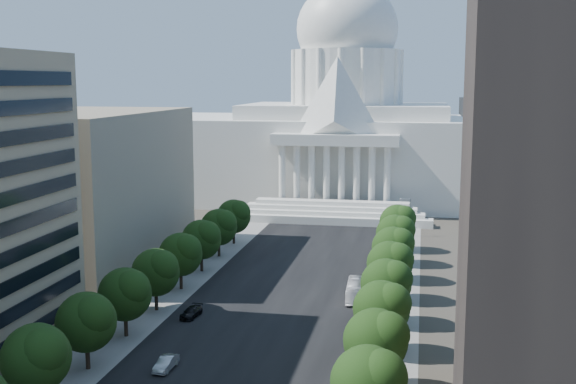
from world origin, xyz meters
The scene contains 28 objects.
road_asphalt centered at (0.00, 90.00, 0.00)m, with size 30.00×260.00×0.01m, color black.
sidewalk_left centered at (-19.00, 90.00, 0.00)m, with size 8.00×260.00×0.02m, color gray.
sidewalk_right centered at (19.00, 90.00, 0.00)m, with size 8.00×260.00×0.02m, color gray.
capitol centered at (0.00, 184.89, 20.01)m, with size 120.00×56.00×73.00m.
office_block_left_far centered at (-48.00, 100.00, 15.00)m, with size 38.00×52.00×30.00m, color gray.
tree_l_c centered at (-17.66, 35.81, 6.45)m, with size 7.79×7.60×9.97m.
tree_l_d centered at (-17.66, 47.81, 6.45)m, with size 7.79×7.60×9.97m.
tree_l_e centered at (-17.66, 59.81, 6.45)m, with size 7.79×7.60×9.97m.
tree_l_f centered at (-17.66, 71.81, 6.45)m, with size 7.79×7.60×9.97m.
tree_l_g centered at (-17.66, 83.81, 6.45)m, with size 7.79×7.60×9.97m.
tree_l_h centered at (-17.66, 95.81, 6.45)m, with size 7.79×7.60×9.97m.
tree_l_i centered at (-17.66, 107.81, 6.45)m, with size 7.79×7.60×9.97m.
tree_l_j centered at (-17.66, 119.81, 6.45)m, with size 7.79×7.60×9.97m.
tree_r_c centered at (18.34, 35.81, 6.45)m, with size 7.79×7.60×9.97m.
tree_r_d centered at (18.34, 47.81, 6.45)m, with size 7.79×7.60×9.97m.
tree_r_e centered at (18.34, 59.81, 6.45)m, with size 7.79×7.60×9.97m.
tree_r_f centered at (18.34, 71.81, 6.45)m, with size 7.79×7.60×9.97m.
tree_r_g centered at (18.34, 83.81, 6.45)m, with size 7.79×7.60×9.97m.
tree_r_h centered at (18.34, 95.81, 6.45)m, with size 7.79×7.60×9.97m.
tree_r_i centered at (18.34, 107.81, 6.45)m, with size 7.79×7.60×9.97m.
tree_r_j centered at (18.34, 119.81, 6.45)m, with size 7.79×7.60×9.97m.
streetlight_c centered at (19.90, 60.00, 5.82)m, with size 2.61×0.44×9.00m.
streetlight_d centered at (19.90, 85.00, 5.82)m, with size 2.61×0.44×9.00m.
streetlight_e centered at (19.90, 110.00, 5.82)m, with size 2.61×0.44×9.00m.
streetlight_f centered at (19.90, 135.00, 5.82)m, with size 2.61×0.44×9.00m.
car_silver centered at (-8.22, 49.55, 0.82)m, with size 1.73×4.97×1.64m, color #ACAFB3.
car_dark_b centered at (-11.50, 69.69, 0.75)m, with size 2.09×5.14×1.49m, color black.
city_bus centered at (12.31, 83.73, 1.45)m, with size 2.43×10.40×2.90m, color white.
Camera 1 is at (22.61, -32.44, 36.00)m, focal length 45.00 mm.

